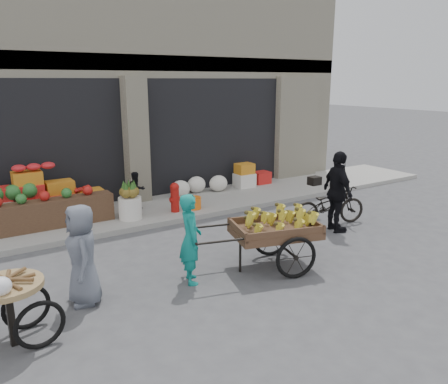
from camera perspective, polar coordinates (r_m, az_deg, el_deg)
ground at (r=7.54m, az=3.39°, el=-10.52°), size 80.00×80.00×0.00m
sidewalk at (r=10.89m, az=-9.31°, el=-2.40°), size 18.00×2.20×0.12m
building at (r=14.15m, az=-16.42°, el=14.65°), size 14.00×6.45×7.00m
fruit_display at (r=10.33m, az=-22.81°, el=-0.75°), size 3.10×1.12×1.24m
pineapple_bin at (r=10.09m, az=-12.16°, el=-2.05°), size 0.52×0.52×0.50m
fire_hydrant at (r=10.42m, az=-6.44°, el=-0.53°), size 0.22×0.22×0.71m
orange_bucket at (r=10.66m, az=-3.88°, el=-1.43°), size 0.32×0.32×0.30m
right_bay_goods at (r=12.50m, az=0.58°, el=1.63°), size 3.35×0.60×0.70m
seated_person at (r=10.71m, az=-11.35°, el=0.14°), size 0.51×0.43×0.93m
banana_cart at (r=7.50m, az=6.33°, el=-4.62°), size 2.59×1.55×1.02m
vendor_woman at (r=6.98m, az=-4.40°, el=-6.11°), size 0.50×0.62×1.47m
tricycle_cart at (r=6.01m, az=-26.34°, el=-12.93°), size 1.45×0.94×0.95m
vendor_grey at (r=6.63m, az=-18.02°, el=-7.80°), size 0.55×0.78×1.49m
bicycle at (r=10.07m, az=13.60°, el=-1.69°), size 1.81×1.05×0.90m
cyclist at (r=9.56m, az=14.63°, el=-0.00°), size 0.69×1.10×1.74m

